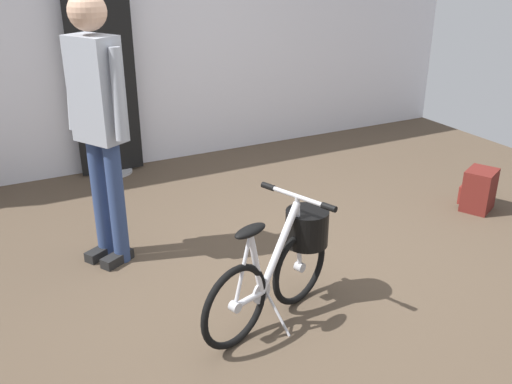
{
  "coord_description": "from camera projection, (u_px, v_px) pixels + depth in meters",
  "views": [
    {
      "loc": [
        -1.72,
        -2.86,
        2.01
      ],
      "look_at": [
        -0.16,
        0.16,
        0.55
      ],
      "focal_mm": 39.28,
      "sensor_mm": 36.0,
      "label": 1
    }
  ],
  "objects": [
    {
      "name": "floor_banner_stand",
      "position": [
        106.0,
        96.0,
        5.24
      ],
      "size": [
        0.6,
        0.36,
        1.72
      ],
      "color": "#B7B7BC",
      "rests_on": "ground_plane"
    },
    {
      "name": "visitor_near_wall",
      "position": [
        98.0,
        114.0,
        3.6
      ],
      "size": [
        0.38,
        0.47,
        1.8
      ],
      "color": "navy",
      "rests_on": "ground_plane"
    },
    {
      "name": "ground_plane",
      "position": [
        287.0,
        269.0,
        3.86
      ],
      "size": [
        7.09,
        7.09,
        0.0
      ],
      "primitive_type": "plane",
      "color": "brown"
    },
    {
      "name": "back_wall",
      "position": [
        155.0,
        9.0,
        5.36
      ],
      "size": [
        7.09,
        0.1,
        3.02
      ],
      "primitive_type": "cube",
      "color": "silver",
      "rests_on": "ground_plane"
    },
    {
      "name": "folding_bike_foreground",
      "position": [
        284.0,
        259.0,
        3.26
      ],
      "size": [
        1.01,
        0.54,
        0.75
      ],
      "color": "black",
      "rests_on": "ground_plane"
    },
    {
      "name": "backpack_on_floor",
      "position": [
        479.0,
        190.0,
        4.7
      ],
      "size": [
        0.34,
        0.33,
        0.35
      ],
      "color": "maroon",
      "rests_on": "ground_plane"
    }
  ]
}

